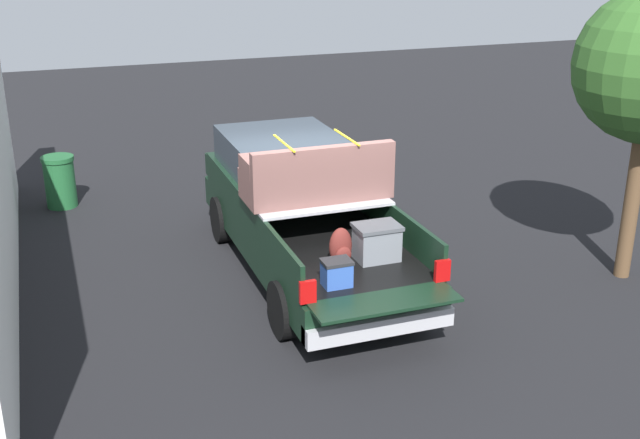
{
  "coord_description": "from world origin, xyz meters",
  "views": [
    {
      "loc": [
        -10.46,
        3.55,
        5.07
      ],
      "look_at": [
        -0.6,
        0.0,
        1.1
      ],
      "focal_mm": 44.3,
      "sensor_mm": 36.0,
      "label": 1
    }
  ],
  "objects": [
    {
      "name": "trash_can",
      "position": [
        4.47,
        3.37,
        0.5
      ],
      "size": [
        0.6,
        0.6,
        0.98
      ],
      "color": "#1E592D",
      "rests_on": "ground_plane"
    },
    {
      "name": "ground_plane",
      "position": [
        0.0,
        0.0,
        0.0
      ],
      "size": [
        40.0,
        40.0,
        0.0
      ],
      "primitive_type": "plane",
      "color": "black"
    },
    {
      "name": "pickup_truck",
      "position": [
        0.37,
        -0.0,
        0.96
      ],
      "size": [
        6.05,
        2.06,
        2.23
      ],
      "color": "black",
      "rests_on": "ground_plane"
    }
  ]
}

